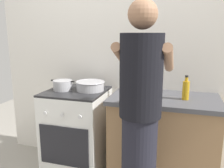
# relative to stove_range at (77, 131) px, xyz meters

# --- Properties ---
(back_wall) EXTENTS (3.20, 0.10, 2.50)m
(back_wall) POSITION_rel_stove_range_xyz_m (0.55, 0.35, 0.80)
(back_wall) COLOR silver
(back_wall) RESTS_ON ground
(countertop) EXTENTS (1.00, 0.60, 0.90)m
(countertop) POSITION_rel_stove_range_xyz_m (0.90, 0.00, 0.00)
(countertop) COLOR #99724C
(countertop) RESTS_ON ground
(stove_range) EXTENTS (0.60, 0.62, 0.90)m
(stove_range) POSITION_rel_stove_range_xyz_m (0.00, 0.00, 0.00)
(stove_range) COLOR white
(stove_range) RESTS_ON ground
(pot) EXTENTS (0.26, 0.20, 0.10)m
(pot) POSITION_rel_stove_range_xyz_m (-0.14, -0.02, 0.50)
(pot) COLOR #B2B2B7
(pot) RESTS_ON stove_range
(mixing_bowl) EXTENTS (0.30, 0.30, 0.10)m
(mixing_bowl) POSITION_rel_stove_range_xyz_m (0.14, 0.05, 0.50)
(mixing_bowl) COLOR #B7B7BC
(mixing_bowl) RESTS_ON stove_range
(utensil_crock) EXTENTS (0.10, 0.10, 0.33)m
(utensil_crock) POSITION_rel_stove_range_xyz_m (0.68, 0.16, 0.54)
(utensil_crock) COLOR silver
(utensil_crock) RESTS_ON countertop
(oil_bottle) EXTENTS (0.06, 0.06, 0.22)m
(oil_bottle) POSITION_rel_stove_range_xyz_m (1.08, -0.02, 0.54)
(oil_bottle) COLOR gold
(oil_bottle) RESTS_ON countertop
(person) EXTENTS (0.41, 0.50, 1.70)m
(person) POSITION_rel_stove_range_xyz_m (0.77, -0.55, 0.41)
(person) COLOR black
(person) RESTS_ON ground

